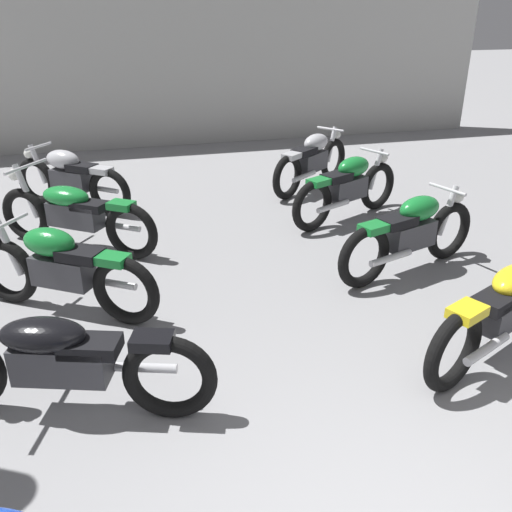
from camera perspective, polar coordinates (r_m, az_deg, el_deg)
name	(u,v)px	position (r m, az deg, el deg)	size (l,w,h in m)	color
back_wall	(165,52)	(11.57, -9.36, 20.02)	(13.46, 0.24, 3.60)	#B2B2AD
motorcycle_left_row_1	(60,360)	(4.11, -19.61, -10.05)	(2.10, 0.91, 0.97)	black
motorcycle_left_row_2	(62,268)	(5.41, -19.41, -1.22)	(1.71, 1.17, 0.88)	black
motorcycle_left_row_3	(74,213)	(6.81, -18.23, 4.21)	(1.83, 1.35, 0.97)	black
motorcycle_left_row_4	(70,178)	(8.21, -18.59, 7.64)	(1.61, 1.32, 0.88)	black
motorcycle_right_row_1	(509,305)	(4.97, 24.61, -4.60)	(2.02, 1.08, 0.97)	black
motorcycle_right_row_2	(411,233)	(6.13, 15.69, 2.34)	(1.90, 0.76, 0.88)	black
motorcycle_right_row_3	(348,187)	(7.51, 9.45, 7.07)	(1.83, 0.94, 0.88)	black
motorcycle_right_row_4	(312,160)	(8.77, 5.82, 9.84)	(1.64, 1.27, 0.88)	black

